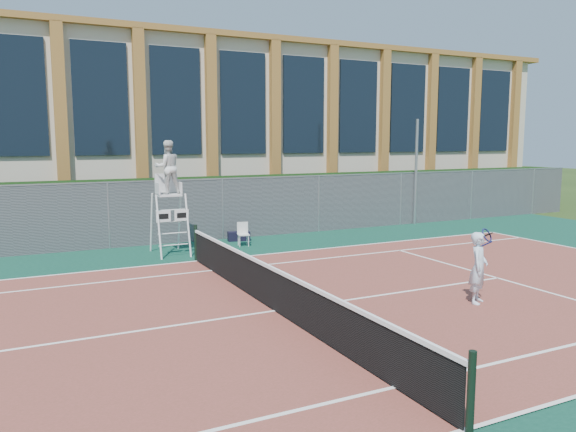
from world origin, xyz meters
name	(u,v)px	position (x,y,z in m)	size (l,w,h in m)	color
ground	(275,312)	(0.00, 0.00, 0.00)	(120.00, 120.00, 0.00)	#233814
apron	(257,300)	(0.00, 1.00, 0.01)	(36.00, 20.00, 0.01)	#0C382A
tennis_court	(275,311)	(0.00, 0.00, 0.02)	(23.77, 10.97, 0.02)	brown
tennis_net	(275,287)	(0.00, 0.00, 0.54)	(0.10, 11.30, 1.10)	black
fence	(168,213)	(0.00, 8.80, 1.10)	(40.00, 0.06, 2.20)	#595E60
hedge	(160,209)	(0.00, 10.00, 1.10)	(40.00, 1.40, 2.20)	black
building	(119,129)	(0.00, 17.95, 4.15)	(45.00, 10.60, 8.22)	beige
steel_pole	(416,172)	(10.69, 8.70, 2.24)	(0.12, 0.12, 4.48)	#9EA0A5
umpire_chair	(168,170)	(-0.42, 7.05, 2.66)	(1.02, 1.56, 3.64)	white
plastic_chair	(243,232)	(2.18, 7.29, 0.48)	(0.44, 0.45, 0.81)	silver
sports_bag_near	(239,236)	(2.38, 8.21, 0.18)	(0.78, 0.31, 0.33)	black
sports_bag_far	(241,237)	(2.52, 8.37, 0.12)	(0.55, 0.24, 0.22)	black
tennis_player	(479,267)	(4.26, -1.44, 0.83)	(0.96, 0.75, 1.61)	#D0E6FA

